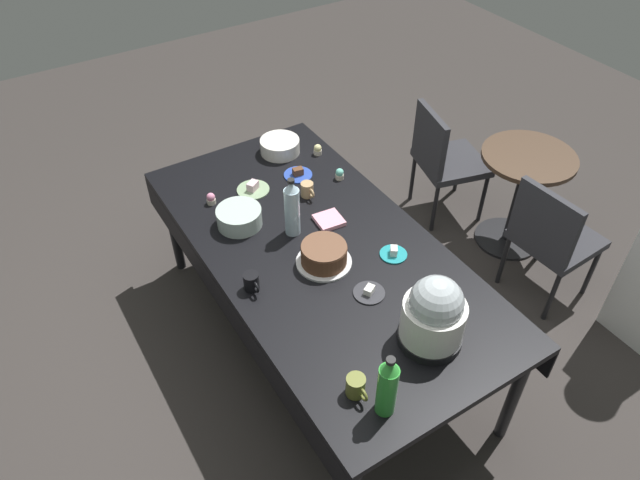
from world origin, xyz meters
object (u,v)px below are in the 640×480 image
Objects in this scene: maroon_chair_left at (443,156)px; round_cafe_table at (522,183)px; dessert_plate_teal at (393,253)px; coffee_mug_tan at (307,190)px; glass_salad_bowl at (239,217)px; dessert_plate_sage at (253,188)px; cupcake_vanilla at (340,174)px; frosted_layer_cake at (324,255)px; ceramic_snack_bowl at (280,146)px; slow_cooker at (434,315)px; cupcake_rose at (318,150)px; potluck_table at (320,256)px; soda_bottle_water at (292,208)px; soda_bottle_lime_soda at (387,387)px; dessert_plate_charcoal at (369,292)px; maroon_chair_right at (552,235)px; coffee_mug_olive at (356,386)px; dessert_plate_cobalt at (298,174)px; cupcake_lemon at (211,199)px; coffee_mug_black at (252,282)px.

round_cafe_table is at bearing 23.21° from maroon_chair_left.
dessert_plate_teal is 1.26× the size of coffee_mug_tan.
dessert_plate_sage is at bearing 139.39° from glass_salad_bowl.
dessert_plate_sage is at bearing -109.11° from cupcake_vanilla.
frosted_layer_cake reaches higher than ceramic_snack_bowl.
slow_cooker is 5.30× the size of cupcake_rose.
cupcake_rose is (-0.73, 0.44, 0.09)m from potluck_table.
soda_bottle_lime_soda is at bearing -11.34° from soda_bottle_water.
soda_bottle_water is (-0.42, -0.34, 0.15)m from dessert_plate_teal.
dessert_plate_sage is at bearing -178.35° from soda_bottle_water.
dessert_plate_charcoal is 1.37m from maroon_chair_right.
dessert_plate_teal is 0.70m from cupcake_vanilla.
coffee_mug_olive is (1.26, -0.75, 0.02)m from cupcake_vanilla.
coffee_mug_tan is (-0.02, 0.44, -0.01)m from glass_salad_bowl.
coffee_mug_olive reaches higher than potluck_table.
coffee_mug_olive reaches higher than dessert_plate_sage.
potluck_table is 0.38m from dessert_plate_teal.
maroon_chair_right is (0.85, 0.95, -0.29)m from cupcake_vanilla.
cupcake_lemon reaches higher than dessert_plate_cobalt.
dessert_plate_cobalt is (-0.22, 0.49, -0.04)m from glass_salad_bowl.
slow_cooker reaches higher than dessert_plate_teal.
soda_bottle_lime_soda is 1.41m from coffee_mug_tan.
soda_bottle_lime_soda is (0.93, -0.28, 0.21)m from potluck_table.
dessert_plate_cobalt is (-0.60, 0.22, 0.07)m from potluck_table.
coffee_mug_tan is 1.50m from round_cafe_table.
frosted_layer_cake is 0.39m from coffee_mug_black.
maroon_chair_right is at bearing 73.54° from potluck_table.
dessert_plate_charcoal is 1.37× the size of coffee_mug_tan.
coffee_mug_black is (0.70, -0.10, 0.01)m from cupcake_lemon.
maroon_chair_right reaches higher than potluck_table.
slow_cooker reaches higher than soda_bottle_water.
potluck_table is 3.06× the size of round_cafe_table.
cupcake_lemon is 0.71m from coffee_mug_black.
ceramic_snack_bowl is 1.30× the size of dessert_plate_sage.
cupcake_vanilla is (-0.84, 0.39, 0.02)m from dessert_plate_charcoal.
soda_bottle_lime_soda reaches higher than dessert_plate_cobalt.
dessert_plate_sage is at bearing -131.25° from coffee_mug_tan.
soda_bottle_water is (0.55, -0.50, 0.13)m from cupcake_rose.
dessert_plate_charcoal is at bearing 3.83° from potluck_table.
coffee_mug_olive is 2.22m from maroon_chair_left.
dessert_plate_sage is 0.22× the size of maroon_chair_left.
maroon_chair_right is (0.40, 1.37, -0.20)m from potluck_table.
soda_bottle_water reaches higher than dessert_plate_teal.
dessert_plate_charcoal is 1.65m from round_cafe_table.
glass_salad_bowl is 0.34× the size of round_cafe_table.
frosted_layer_cake reaches higher than cupcake_lemon.
potluck_table is 15.70× the size of dessert_plate_teal.
slow_cooker reaches higher than cupcake_rose.
soda_bottle_water is 1.06× the size of soda_bottle_lime_soda.
frosted_layer_cake is at bearing 157.44° from coffee_mug_olive.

